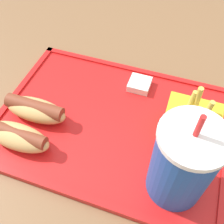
{
  "coord_description": "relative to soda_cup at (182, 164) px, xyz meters",
  "views": [
    {
      "loc": [
        -0.05,
        0.31,
        1.14
      ],
      "look_at": [
        0.04,
        0.03,
        0.77
      ],
      "focal_mm": 42.0,
      "sensor_mm": 36.0,
      "label": 1
    }
  ],
  "objects": [
    {
      "name": "soda_cup",
      "position": [
        0.0,
        0.0,
        0.0
      ],
      "size": [
        0.09,
        0.09,
        0.18
      ],
      "color": "#194CA5",
      "rests_on": "food_tray"
    },
    {
      "name": "food_tray",
      "position": [
        0.13,
        -0.09,
        -0.08
      ],
      "size": [
        0.43,
        0.31,
        0.01
      ],
      "color": "red",
      "rests_on": "dining_table"
    },
    {
      "name": "hot_dog_far",
      "position": [
        0.27,
        0.01,
        -0.05
      ],
      "size": [
        0.12,
        0.05,
        0.04
      ],
      "color": "tan",
      "rests_on": "food_tray"
    },
    {
      "name": "fries_carton",
      "position": [
        -0.01,
        -0.11,
        -0.04
      ],
      "size": [
        0.09,
        0.07,
        0.11
      ],
      "color": "gold",
      "rests_on": "food_tray"
    },
    {
      "name": "hot_dog_near",
      "position": [
        0.27,
        -0.05,
        -0.05
      ],
      "size": [
        0.12,
        0.05,
        0.04
      ],
      "color": "tan",
      "rests_on": "food_tray"
    },
    {
      "name": "sauce_cup_mayo",
      "position": [
        0.11,
        -0.19,
        -0.06
      ],
      "size": [
        0.04,
        0.04,
        0.02
      ],
      "color": "silver",
      "rests_on": "food_tray"
    },
    {
      "name": "dining_table",
      "position": [
        0.09,
        -0.12,
        -0.45
      ],
      "size": [
        1.16,
        1.19,
        0.73
      ],
      "color": "brown",
      "rests_on": "ground_plane"
    },
    {
      "name": "ground_plane",
      "position": [
        0.09,
        -0.12,
        -0.81
      ],
      "size": [
        8.0,
        8.0,
        0.0
      ],
      "primitive_type": "plane",
      "color": "gray"
    }
  ]
}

